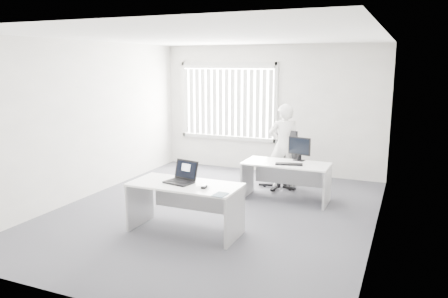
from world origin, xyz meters
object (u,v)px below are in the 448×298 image
at_px(laptop, 179,173).
at_px(monitor, 299,149).
at_px(office_chair, 281,170).
at_px(person, 284,145).
at_px(desk_far, 286,173).
at_px(desk_near, 185,197).

relative_size(laptop, monitor, 0.93).
relative_size(office_chair, monitor, 2.63).
bearing_deg(laptop, person, 87.41).
bearing_deg(desk_far, laptop, -116.92).
distance_m(office_chair, laptop, 2.94).
bearing_deg(desk_far, office_chair, 111.78).
bearing_deg(person, desk_far, 85.03).
xyz_separation_m(desk_near, laptop, (-0.09, -0.00, 0.36)).
height_order(desk_near, desk_far, desk_near).
bearing_deg(laptop, monitor, 74.19).
relative_size(desk_near, person, 0.97).
height_order(office_chair, monitor, office_chair).
bearing_deg(monitor, laptop, -103.71).
distance_m(desk_far, person, 0.99).
relative_size(desk_far, office_chair, 1.34).
bearing_deg(laptop, office_chair, 87.22).
xyz_separation_m(office_chair, laptop, (-0.71, -2.80, 0.53)).
bearing_deg(person, desk_near, 54.46).
relative_size(desk_near, office_chair, 1.42).
distance_m(desk_near, desk_far, 2.23).
bearing_deg(person, monitor, 103.21).
bearing_deg(desk_far, monitor, 58.83).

